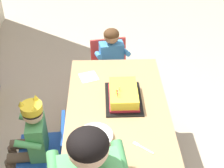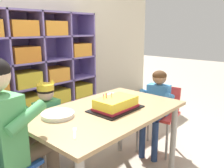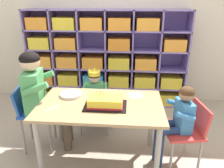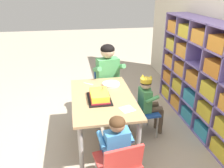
{
  "view_description": "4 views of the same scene",
  "coord_description": "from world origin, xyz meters",
  "px_view_note": "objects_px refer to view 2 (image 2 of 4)",
  "views": [
    {
      "loc": [
        -1.66,
        0.1,
        2.06
      ],
      "look_at": [
        0.05,
        0.04,
        0.77
      ],
      "focal_mm": 50.83,
      "sensor_mm": 36.0,
      "label": 1
    },
    {
      "loc": [
        -1.17,
        -1.09,
        1.21
      ],
      "look_at": [
        0.09,
        0.03,
        0.81
      ],
      "focal_mm": 37.48,
      "sensor_mm": 36.0,
      "label": 2
    },
    {
      "loc": [
        0.25,
        -1.75,
        1.52
      ],
      "look_at": [
        0.1,
        0.01,
        0.83
      ],
      "focal_mm": 34.41,
      "sensor_mm": 36.0,
      "label": 3
    },
    {
      "loc": [
        2.36,
        -0.31,
        1.81
      ],
      "look_at": [
        0.07,
        0.09,
        0.82
      ],
      "focal_mm": 37.61,
      "sensor_mm": 36.0,
      "label": 4
    }
  ],
  "objects_px": {
    "classroom_chair_blue": "(53,134)",
    "adult_helper_seated": "(8,126)",
    "child_with_crown": "(44,114)",
    "fork_at_table_front_edge": "(75,132)",
    "guest_at_table_side": "(156,102)",
    "birthday_cake_on_tray": "(116,104)",
    "classroom_chair_guest_side": "(160,111)",
    "paper_plate_stack": "(58,115)",
    "activity_table": "(107,120)"
  },
  "relations": [
    {
      "from": "classroom_chair_blue",
      "to": "adult_helper_seated",
      "type": "xyz_separation_m",
      "value": [
        -0.49,
        -0.31,
        0.32
      ]
    },
    {
      "from": "child_with_crown",
      "to": "fork_at_table_front_edge",
      "type": "relative_size",
      "value": 6.85
    },
    {
      "from": "guest_at_table_side",
      "to": "birthday_cake_on_tray",
      "type": "xyz_separation_m",
      "value": [
        -0.66,
        -0.05,
        0.15
      ]
    },
    {
      "from": "guest_at_table_side",
      "to": "classroom_chair_guest_side",
      "type": "bearing_deg",
      "value": 90.0
    },
    {
      "from": "fork_at_table_front_edge",
      "to": "classroom_chair_guest_side",
      "type": "bearing_deg",
      "value": 136.87
    },
    {
      "from": "birthday_cake_on_tray",
      "to": "paper_plate_stack",
      "type": "distance_m",
      "value": 0.41
    },
    {
      "from": "birthday_cake_on_tray",
      "to": "fork_at_table_front_edge",
      "type": "bearing_deg",
      "value": -169.94
    },
    {
      "from": "child_with_crown",
      "to": "guest_at_table_side",
      "type": "relative_size",
      "value": 0.98
    },
    {
      "from": "classroom_chair_blue",
      "to": "birthday_cake_on_tray",
      "type": "bearing_deg",
      "value": 105.8
    },
    {
      "from": "classroom_chair_blue",
      "to": "fork_at_table_front_edge",
      "type": "distance_m",
      "value": 0.73
    },
    {
      "from": "child_with_crown",
      "to": "birthday_cake_on_tray",
      "type": "bearing_deg",
      "value": 103.33
    },
    {
      "from": "birthday_cake_on_tray",
      "to": "paper_plate_stack",
      "type": "height_order",
      "value": "birthday_cake_on_tray"
    },
    {
      "from": "paper_plate_stack",
      "to": "classroom_chair_blue",
      "type": "bearing_deg",
      "value": 62.87
    },
    {
      "from": "classroom_chair_blue",
      "to": "paper_plate_stack",
      "type": "relative_size",
      "value": 2.6
    },
    {
      "from": "classroom_chair_blue",
      "to": "adult_helper_seated",
      "type": "height_order",
      "value": "adult_helper_seated"
    },
    {
      "from": "adult_helper_seated",
      "to": "guest_at_table_side",
      "type": "distance_m",
      "value": 1.36
    },
    {
      "from": "child_with_crown",
      "to": "classroom_chair_guest_side",
      "type": "relative_size",
      "value": 1.26
    },
    {
      "from": "guest_at_table_side",
      "to": "paper_plate_stack",
      "type": "relative_size",
      "value": 3.81
    },
    {
      "from": "guest_at_table_side",
      "to": "fork_at_table_front_edge",
      "type": "height_order",
      "value": "guest_at_table_side"
    },
    {
      "from": "paper_plate_stack",
      "to": "fork_at_table_front_edge",
      "type": "relative_size",
      "value": 1.84
    },
    {
      "from": "activity_table",
      "to": "birthday_cake_on_tray",
      "type": "bearing_deg",
      "value": -41.94
    },
    {
      "from": "adult_helper_seated",
      "to": "fork_at_table_front_edge",
      "type": "relative_size",
      "value": 9.11
    },
    {
      "from": "fork_at_table_front_edge",
      "to": "classroom_chair_blue",
      "type": "bearing_deg",
      "value": -162.99
    },
    {
      "from": "child_with_crown",
      "to": "birthday_cake_on_tray",
      "type": "height_order",
      "value": "child_with_crown"
    },
    {
      "from": "classroom_chair_guest_side",
      "to": "birthday_cake_on_tray",
      "type": "relative_size",
      "value": 1.7
    },
    {
      "from": "classroom_chair_blue",
      "to": "adult_helper_seated",
      "type": "distance_m",
      "value": 0.67
    },
    {
      "from": "classroom_chair_guest_side",
      "to": "fork_at_table_front_edge",
      "type": "xyz_separation_m",
      "value": [
        -1.21,
        -0.15,
        0.24
      ]
    },
    {
      "from": "fork_at_table_front_edge",
      "to": "activity_table",
      "type": "bearing_deg",
      "value": 147.2
    },
    {
      "from": "activity_table",
      "to": "classroom_chair_blue",
      "type": "xyz_separation_m",
      "value": [
        -0.14,
        0.49,
        -0.21
      ]
    },
    {
      "from": "classroom_chair_guest_side",
      "to": "guest_at_table_side",
      "type": "relative_size",
      "value": 0.78
    },
    {
      "from": "birthday_cake_on_tray",
      "to": "fork_at_table_front_edge",
      "type": "distance_m",
      "value": 0.46
    },
    {
      "from": "classroom_chair_guest_side",
      "to": "birthday_cake_on_tray",
      "type": "height_order",
      "value": "birthday_cake_on_tray"
    },
    {
      "from": "activity_table",
      "to": "adult_helper_seated",
      "type": "height_order",
      "value": "adult_helper_seated"
    },
    {
      "from": "classroom_chair_blue",
      "to": "fork_at_table_front_edge",
      "type": "height_order",
      "value": "fork_at_table_front_edge"
    },
    {
      "from": "paper_plate_stack",
      "to": "fork_at_table_front_edge",
      "type": "bearing_deg",
      "value": -107.23
    },
    {
      "from": "adult_helper_seated",
      "to": "paper_plate_stack",
      "type": "distance_m",
      "value": 0.32
    },
    {
      "from": "fork_at_table_front_edge",
      "to": "birthday_cake_on_tray",
      "type": "bearing_deg",
      "value": 139.93
    },
    {
      "from": "classroom_chair_blue",
      "to": "birthday_cake_on_tray",
      "type": "height_order",
      "value": "birthday_cake_on_tray"
    },
    {
      "from": "guest_at_table_side",
      "to": "activity_table",
      "type": "bearing_deg",
      "value": -98.67
    },
    {
      "from": "activity_table",
      "to": "guest_at_table_side",
      "type": "xyz_separation_m",
      "value": [
        0.71,
        0.01,
        -0.03
      ]
    },
    {
      "from": "child_with_crown",
      "to": "activity_table",
      "type": "bearing_deg",
      "value": 100.09
    },
    {
      "from": "child_with_crown",
      "to": "classroom_chair_guest_side",
      "type": "height_order",
      "value": "child_with_crown"
    },
    {
      "from": "classroom_chair_guest_side",
      "to": "child_with_crown",
      "type": "bearing_deg",
      "value": -129.88
    },
    {
      "from": "activity_table",
      "to": "guest_at_table_side",
      "type": "bearing_deg",
      "value": 0.61
    },
    {
      "from": "classroom_chair_guest_side",
      "to": "fork_at_table_front_edge",
      "type": "distance_m",
      "value": 1.24
    },
    {
      "from": "classroom_chair_guest_side",
      "to": "guest_at_table_side",
      "type": "xyz_separation_m",
      "value": [
        -0.1,
        -0.02,
        0.13
      ]
    },
    {
      "from": "activity_table",
      "to": "paper_plate_stack",
      "type": "relative_size",
      "value": 5.25
    },
    {
      "from": "classroom_chair_blue",
      "to": "fork_at_table_front_edge",
      "type": "relative_size",
      "value": 4.79
    },
    {
      "from": "activity_table",
      "to": "guest_at_table_side",
      "type": "height_order",
      "value": "guest_at_table_side"
    },
    {
      "from": "classroom_chair_blue",
      "to": "child_with_crown",
      "type": "xyz_separation_m",
      "value": [
        -0.01,
        0.1,
        0.15
      ]
    }
  ]
}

